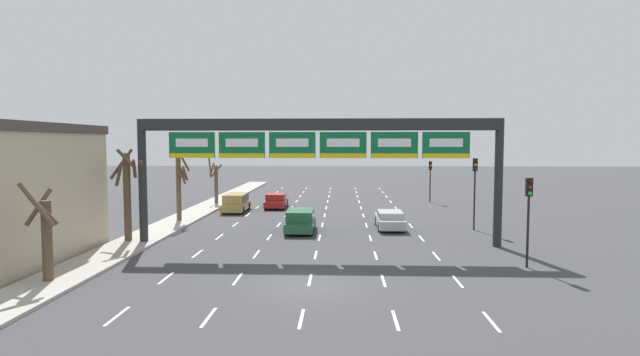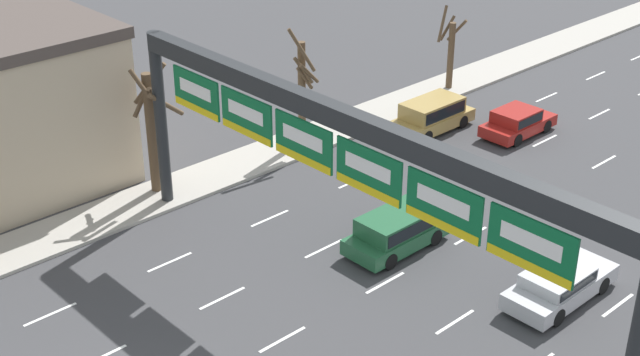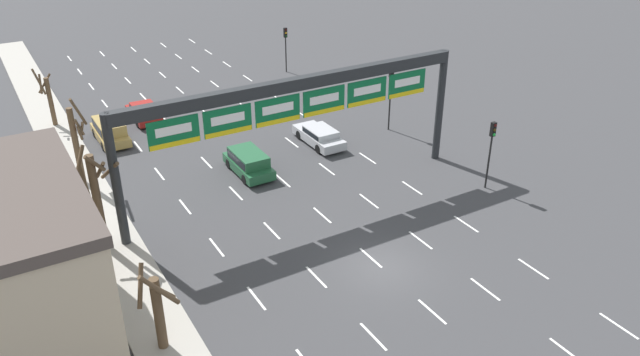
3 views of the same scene
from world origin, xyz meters
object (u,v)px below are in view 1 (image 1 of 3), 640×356
object	(u,v)px
suv_green	(300,220)
traffic_light_mid_block	(475,179)
traffic_light_near_gantry	(529,204)
suv_gold	(236,202)
tree_bare_furthest	(128,190)
car_red	(276,200)
tree_bare_closest	(45,233)
tree_bare_second	(180,184)
tree_bare_third	(215,181)
car_silver	(390,219)
sign_gantry	(318,142)
traffic_light_far_end	(430,173)

from	to	relation	value
suv_green	traffic_light_mid_block	bearing A→B (deg)	5.87
suv_green	traffic_light_near_gantry	distance (m)	15.47
suv_gold	tree_bare_furthest	bearing A→B (deg)	-104.86
traffic_light_near_gantry	car_red	bearing A→B (deg)	125.07
suv_gold	traffic_light_mid_block	size ratio (longest dim) A/B	0.90
suv_green	tree_bare_closest	bearing A→B (deg)	-127.22
traffic_light_near_gantry	tree_bare_second	distance (m)	25.47
tree_bare_third	suv_green	bearing A→B (deg)	-56.79
car_silver	traffic_light_near_gantry	size ratio (longest dim) A/B	1.06
sign_gantry	suv_gold	bearing A→B (deg)	119.36
traffic_light_near_gantry	tree_bare_third	bearing A→B (deg)	131.91
car_red	suv_green	world-z (taller)	suv_green
tree_bare_third	car_red	bearing A→B (deg)	-20.18
suv_gold	tree_bare_closest	distance (m)	23.34
car_silver	tree_bare_furthest	world-z (taller)	tree_bare_furthest
car_silver	car_red	bearing A→B (deg)	131.68
suv_green	traffic_light_far_end	distance (m)	21.55
car_red	tree_bare_furthest	distance (m)	18.28
sign_gantry	tree_bare_closest	distance (m)	14.99
traffic_light_near_gantry	traffic_light_far_end	bearing A→B (deg)	89.98
traffic_light_mid_block	tree_bare_second	bearing A→B (deg)	173.34
tree_bare_closest	tree_bare_third	distance (m)	28.08
tree_bare_third	suv_gold	bearing A→B (deg)	-58.25
suv_gold	tree_bare_third	distance (m)	6.10
tree_bare_closest	suv_gold	bearing A→B (deg)	81.40
suv_gold	tree_bare_third	bearing A→B (deg)	121.75
car_red	traffic_light_near_gantry	world-z (taller)	traffic_light_near_gantry
car_silver	traffic_light_near_gantry	world-z (taller)	traffic_light_near_gantry
suv_gold	suv_green	xyz separation A→B (m)	(6.58, -9.78, -0.05)
suv_green	tree_bare_closest	xyz separation A→B (m)	(-10.07, -13.25, 1.42)
car_red	tree_bare_third	distance (m)	7.00
sign_gantry	suv_gold	distance (m)	17.17
sign_gantry	tree_bare_furthest	xyz separation A→B (m)	(-11.72, 0.23, -2.90)
traffic_light_far_end	tree_bare_closest	distance (m)	38.07
tree_bare_closest	traffic_light_far_end	bearing A→B (deg)	54.46
tree_bare_closest	suv_green	bearing A→B (deg)	52.78
car_silver	suv_gold	bearing A→B (deg)	147.77
suv_gold	tree_bare_second	bearing A→B (deg)	-117.69
car_silver	tree_bare_second	bearing A→B (deg)	172.22
suv_gold	traffic_light_mid_block	distance (m)	20.85
car_red	tree_bare_closest	world-z (taller)	tree_bare_closest
suv_green	car_red	bearing A→B (deg)	104.87
traffic_light_mid_block	tree_bare_second	distance (m)	22.12
traffic_light_far_end	traffic_light_near_gantry	bearing A→B (deg)	-90.02
tree_bare_second	traffic_light_mid_block	bearing A→B (deg)	-6.66
sign_gantry	traffic_light_mid_block	world-z (taller)	sign_gantry
traffic_light_near_gantry	tree_bare_closest	xyz separation A→B (m)	(-22.12, -3.84, -0.91)
traffic_light_far_end	car_silver	bearing A→B (deg)	-109.55
car_silver	tree_bare_furthest	distance (m)	17.83
sign_gantry	traffic_light_far_end	xyz separation A→B (m)	(10.64, 22.17, -3.15)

